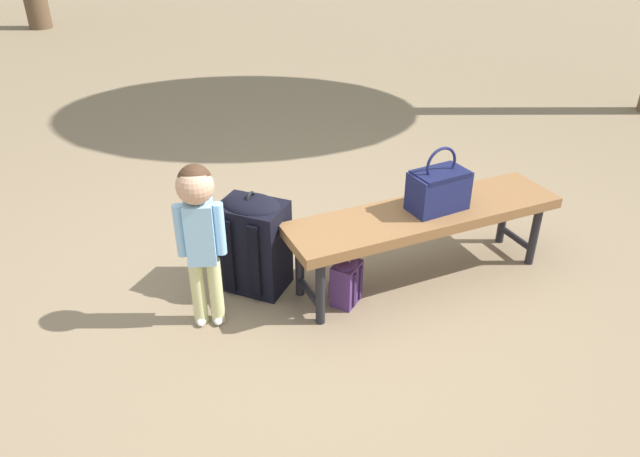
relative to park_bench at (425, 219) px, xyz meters
The scene contains 6 objects.
ground_plane 0.77m from the park_bench, ahead, with size 40.00×40.00×0.00m, color #7F6B51.
park_bench is the anchor object (origin of this frame).
handbag 0.19m from the park_bench, behind, with size 0.33×0.20×0.37m.
child_standing 1.25m from the park_bench, ahead, with size 0.23×0.18×0.90m.
backpack_large 0.96m from the park_bench, 19.92° to the right, with size 0.43×0.44×0.60m.
backpack_small 0.56m from the park_bench, ahead, with size 0.21×0.20×0.28m.
Camera 1 is at (1.05, 2.43, 2.02)m, focal length 33.54 mm.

